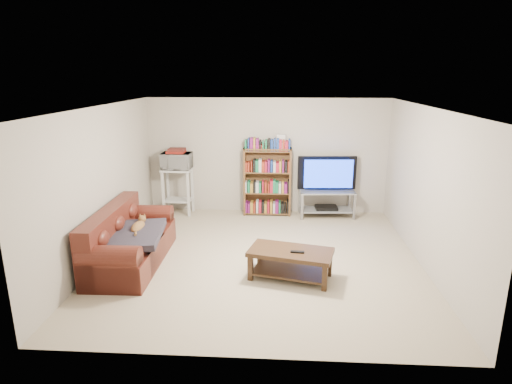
# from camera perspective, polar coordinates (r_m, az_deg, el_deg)

# --- Properties ---
(floor) EXTENTS (5.00, 5.00, 0.00)m
(floor) POSITION_cam_1_polar(r_m,az_deg,el_deg) (6.96, 0.63, -8.86)
(floor) COLOR beige
(floor) RESTS_ON ground
(ceiling) EXTENTS (5.00, 5.00, 0.00)m
(ceiling) POSITION_cam_1_polar(r_m,az_deg,el_deg) (6.36, 0.69, 11.25)
(ceiling) COLOR white
(ceiling) RESTS_ON ground
(wall_back) EXTENTS (5.00, 0.00, 5.00)m
(wall_back) POSITION_cam_1_polar(r_m,az_deg,el_deg) (8.99, 1.46, 4.80)
(wall_back) COLOR beige
(wall_back) RESTS_ON ground
(wall_front) EXTENTS (5.00, 0.00, 5.00)m
(wall_front) POSITION_cam_1_polar(r_m,az_deg,el_deg) (4.19, -1.07, -8.01)
(wall_front) COLOR beige
(wall_front) RESTS_ON ground
(wall_left) EXTENTS (0.00, 5.00, 5.00)m
(wall_left) POSITION_cam_1_polar(r_m,az_deg,el_deg) (7.13, -19.85, 1.01)
(wall_left) COLOR beige
(wall_left) RESTS_ON ground
(wall_right) EXTENTS (0.00, 5.00, 5.00)m
(wall_right) POSITION_cam_1_polar(r_m,az_deg,el_deg) (6.90, 21.86, 0.36)
(wall_right) COLOR beige
(wall_right) RESTS_ON ground
(sofa) EXTENTS (0.92, 2.07, 0.88)m
(sofa) POSITION_cam_1_polar(r_m,az_deg,el_deg) (6.99, -16.83, -6.66)
(sofa) COLOR #541F15
(sofa) RESTS_ON floor
(blanket) EXTENTS (0.90, 1.11, 0.18)m
(blanket) POSITION_cam_1_polar(r_m,az_deg,el_deg) (6.74, -15.90, -5.52)
(blanket) COLOR #302B37
(blanket) RESTS_ON sofa
(cat) EXTENTS (0.23, 0.57, 0.17)m
(cat) POSITION_cam_1_polar(r_m,az_deg,el_deg) (6.88, -15.46, -4.50)
(cat) COLOR brown
(cat) RESTS_ON sofa
(coffee_table) EXTENTS (1.29, 0.86, 0.43)m
(coffee_table) POSITION_cam_1_polar(r_m,az_deg,el_deg) (6.25, 4.63, -8.85)
(coffee_table) COLOR #362213
(coffee_table) RESTS_ON floor
(remote) EXTENTS (0.20, 0.07, 0.02)m
(remote) POSITION_cam_1_polar(r_m,az_deg,el_deg) (6.12, 5.54, -7.95)
(remote) COLOR black
(remote) RESTS_ON coffee_table
(tv_stand) EXTENTS (1.15, 0.57, 0.56)m
(tv_stand) POSITION_cam_1_polar(r_m,az_deg,el_deg) (8.93, 9.40, -0.92)
(tv_stand) COLOR #999EA3
(tv_stand) RESTS_ON floor
(television) EXTENTS (1.21, 0.23, 0.69)m
(television) POSITION_cam_1_polar(r_m,az_deg,el_deg) (8.80, 9.55, 2.38)
(television) COLOR black
(television) RESTS_ON tv_stand
(dvd_player) EXTENTS (0.47, 0.34, 0.06)m
(dvd_player) POSITION_cam_1_polar(r_m,az_deg,el_deg) (8.99, 9.35, -2.06)
(dvd_player) COLOR black
(dvd_player) RESTS_ON tv_stand
(bookshelf) EXTENTS (0.98, 0.30, 1.41)m
(bookshelf) POSITION_cam_1_polar(r_m,az_deg,el_deg) (8.87, 1.52, 1.52)
(bookshelf) COLOR brown
(bookshelf) RESTS_ON floor
(shelf_clutter) EXTENTS (0.72, 0.22, 0.28)m
(shelf_clutter) POSITION_cam_1_polar(r_m,az_deg,el_deg) (8.72, 2.21, 6.57)
(shelf_clutter) COLOR silver
(shelf_clutter) RESTS_ON bookshelf
(microwave_stand) EXTENTS (0.62, 0.46, 0.97)m
(microwave_stand) POSITION_cam_1_polar(r_m,az_deg,el_deg) (9.08, -10.39, 0.91)
(microwave_stand) COLOR silver
(microwave_stand) RESTS_ON floor
(microwave) EXTENTS (0.61, 0.42, 0.33)m
(microwave) POSITION_cam_1_polar(r_m,az_deg,el_deg) (8.97, -10.55, 4.10)
(microwave) COLOR silver
(microwave) RESTS_ON microwave_stand
(game_boxes) EXTENTS (0.36, 0.32, 0.05)m
(game_boxes) POSITION_cam_1_polar(r_m,az_deg,el_deg) (8.93, -10.61, 5.30)
(game_boxes) COLOR maroon
(game_boxes) RESTS_ON microwave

